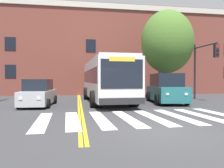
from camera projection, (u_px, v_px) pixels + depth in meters
The scene contains 11 objects.
ground_plane at pixel (164, 131), 7.25m from camera, with size 120.00×120.00×0.00m, color #38383A.
crosswalk at pixel (140, 117), 9.91m from camera, with size 9.28×4.80×0.01m.
lane_line_yellow_inner at pixel (78, 96), 23.30m from camera, with size 0.12×36.00×0.01m, color gold.
lane_line_yellow_outer at pixel (80, 96), 23.33m from camera, with size 0.12×36.00×0.01m, color gold.
city_bus at pixel (106, 79), 16.84m from camera, with size 3.30×10.64×3.20m.
car_silver_near_lane at pixel (39, 94), 14.26m from camera, with size 2.09×4.27×1.75m.
car_teal_far_lane at pixel (166, 89), 16.14m from camera, with size 2.70×5.08×2.17m.
car_tan_behind_bus at pixel (94, 87), 26.87m from camera, with size 2.08×3.96×1.84m.
traffic_light_near_corner at pixel (204, 61), 18.14m from camera, with size 0.35×3.15×4.84m.
street_tree_curbside_large at pixel (167, 42), 20.12m from camera, with size 5.18×4.85×8.13m.
building_facade at pixel (121, 54), 29.27m from camera, with size 31.84×8.73×10.43m.
Camera 1 is at (-2.84, -6.86, 1.72)m, focal length 35.00 mm.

